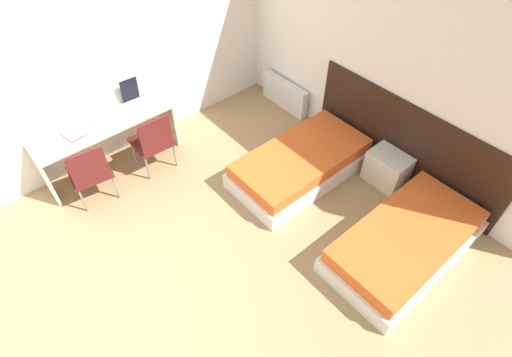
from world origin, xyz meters
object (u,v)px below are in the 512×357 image
(bed_near_window, at_px, (301,164))
(bed_near_door, at_px, (405,242))
(nightstand, at_px, (387,169))
(chair_near_notebook, at_px, (90,171))
(laptop, at_px, (135,100))
(chair_near_laptop, at_px, (153,140))

(bed_near_window, xyz_separation_m, bed_near_door, (1.65, 0.00, 0.00))
(nightstand, bearing_deg, bed_near_window, -137.30)
(nightstand, bearing_deg, bed_near_door, -42.70)
(bed_near_window, height_order, bed_near_door, same)
(chair_near_notebook, relative_size, laptop, 2.54)
(chair_near_laptop, relative_size, chair_near_notebook, 1.00)
(bed_near_window, height_order, chair_near_notebook, chair_near_notebook)
(chair_near_laptop, bearing_deg, chair_near_notebook, -87.79)
(bed_near_door, bearing_deg, chair_near_laptop, -155.08)
(nightstand, bearing_deg, chair_near_notebook, -125.84)
(bed_near_door, relative_size, laptop, 5.37)
(bed_near_door, distance_m, nightstand, 1.13)
(bed_near_door, xyz_separation_m, chair_near_notebook, (-3.02, -2.27, 0.30))
(nightstand, bearing_deg, chair_near_laptop, -135.35)
(bed_near_window, relative_size, chair_near_laptop, 2.11)
(chair_near_laptop, height_order, chair_near_notebook, same)
(chair_near_laptop, distance_m, chair_near_notebook, 0.87)
(chair_near_laptop, height_order, laptop, laptop)
(laptop, bearing_deg, nightstand, 39.77)
(nightstand, relative_size, laptop, 1.46)
(bed_near_window, relative_size, nightstand, 3.68)
(bed_near_window, relative_size, bed_near_door, 1.00)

